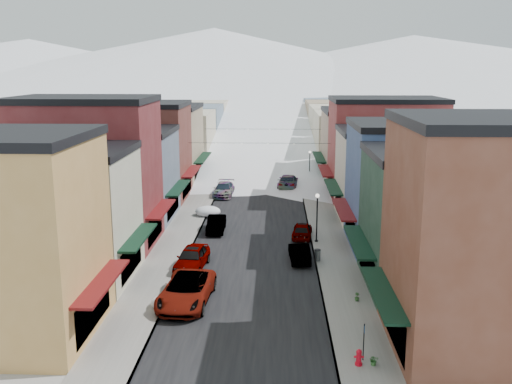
# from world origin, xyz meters

# --- Properties ---
(ground) EXTENTS (600.00, 600.00, 0.00)m
(ground) POSITION_xyz_m (0.00, 0.00, 0.00)
(ground) COLOR gray
(ground) RESTS_ON ground
(road) EXTENTS (10.00, 160.00, 0.01)m
(road) POSITION_xyz_m (0.00, 60.00, 0.01)
(road) COLOR black
(road) RESTS_ON ground
(sidewalk_left) EXTENTS (3.20, 160.00, 0.15)m
(sidewalk_left) POSITION_xyz_m (-6.60, 60.00, 0.07)
(sidewalk_left) COLOR gray
(sidewalk_left) RESTS_ON ground
(sidewalk_right) EXTENTS (3.20, 160.00, 0.15)m
(sidewalk_right) POSITION_xyz_m (6.60, 60.00, 0.07)
(sidewalk_right) COLOR gray
(sidewalk_right) RESTS_ON ground
(curb_left) EXTENTS (0.10, 160.00, 0.15)m
(curb_left) POSITION_xyz_m (-5.05, 60.00, 0.07)
(curb_left) COLOR slate
(curb_left) RESTS_ON ground
(curb_right) EXTENTS (0.10, 160.00, 0.15)m
(curb_right) POSITION_xyz_m (5.05, 60.00, 0.07)
(curb_right) COLOR slate
(curb_right) RESTS_ON ground
(bldg_l_cream) EXTENTS (11.30, 8.20, 9.50)m
(bldg_l_cream) POSITION_xyz_m (-13.19, 12.50, 4.76)
(bldg_l_cream) COLOR beige
(bldg_l_cream) RESTS_ON ground
(bldg_l_brick_near) EXTENTS (12.30, 8.20, 12.50)m
(bldg_l_brick_near) POSITION_xyz_m (-13.69, 20.50, 6.26)
(bldg_l_brick_near) COLOR maroon
(bldg_l_brick_near) RESTS_ON ground
(bldg_l_grayblue) EXTENTS (11.30, 9.20, 9.00)m
(bldg_l_grayblue) POSITION_xyz_m (-13.19, 29.00, 4.51)
(bldg_l_grayblue) COLOR slate
(bldg_l_grayblue) RESTS_ON ground
(bldg_l_brick_far) EXTENTS (13.30, 9.20, 11.00)m
(bldg_l_brick_far) POSITION_xyz_m (-14.19, 38.00, 5.51)
(bldg_l_brick_far) COLOR maroon
(bldg_l_brick_far) RESTS_ON ground
(bldg_l_tan) EXTENTS (11.30, 11.20, 10.00)m
(bldg_l_tan) POSITION_xyz_m (-13.19, 48.00, 5.01)
(bldg_l_tan) COLOR #978163
(bldg_l_tan) RESTS_ON ground
(bldg_r_brick_near) EXTENTS (12.30, 9.20, 12.50)m
(bldg_r_brick_near) POSITION_xyz_m (13.69, 3.00, 6.26)
(bldg_r_brick_near) COLOR brown
(bldg_r_brick_near) RESTS_ON ground
(bldg_r_green) EXTENTS (11.30, 9.20, 9.50)m
(bldg_r_green) POSITION_xyz_m (13.19, 12.00, 4.76)
(bldg_r_green) COLOR #1A3727
(bldg_r_green) RESTS_ON ground
(bldg_r_blue) EXTENTS (11.30, 9.20, 10.50)m
(bldg_r_blue) POSITION_xyz_m (13.19, 21.00, 5.26)
(bldg_r_blue) COLOR #395081
(bldg_r_blue) RESTS_ON ground
(bldg_r_cream) EXTENTS (12.30, 9.20, 9.00)m
(bldg_r_cream) POSITION_xyz_m (13.69, 30.00, 4.51)
(bldg_r_cream) COLOR beige
(bldg_r_cream) RESTS_ON ground
(bldg_r_brick_far) EXTENTS (13.30, 9.20, 11.50)m
(bldg_r_brick_far) POSITION_xyz_m (14.19, 39.00, 5.76)
(bldg_r_brick_far) COLOR maroon
(bldg_r_brick_far) RESTS_ON ground
(bldg_r_tan) EXTENTS (11.30, 11.20, 9.50)m
(bldg_r_tan) POSITION_xyz_m (13.19, 49.00, 4.76)
(bldg_r_tan) COLOR #977A63
(bldg_r_tan) RESTS_ON ground
(distant_blocks) EXTENTS (34.00, 55.00, 8.00)m
(distant_blocks) POSITION_xyz_m (0.00, 83.00, 4.00)
(distant_blocks) COLOR gray
(distant_blocks) RESTS_ON ground
(mountain_ridge) EXTENTS (670.00, 340.00, 34.00)m
(mountain_ridge) POSITION_xyz_m (-19.47, 277.18, 14.36)
(mountain_ridge) COLOR silver
(mountain_ridge) RESTS_ON ground
(overhead_cables) EXTENTS (16.40, 15.04, 0.04)m
(overhead_cables) POSITION_xyz_m (0.00, 47.50, 6.20)
(overhead_cables) COLOR black
(overhead_cables) RESTS_ON ground
(car_white_suv) EXTENTS (3.41, 6.63, 1.79)m
(car_white_suv) POSITION_xyz_m (-3.72, 8.62, 0.89)
(car_white_suv) COLOR white
(car_white_suv) RESTS_ON ground
(car_silver_sedan) EXTENTS (2.53, 5.15, 1.69)m
(car_silver_sedan) POSITION_xyz_m (-4.30, 15.09, 0.84)
(car_silver_sedan) COLOR #999BA1
(car_silver_sedan) RESTS_ON ground
(car_dark_hatch) EXTENTS (1.56, 4.38, 1.44)m
(car_dark_hatch) POSITION_xyz_m (-3.50, 24.85, 0.72)
(car_dark_hatch) COLOR black
(car_dark_hatch) RESTS_ON ground
(car_silver_wagon) EXTENTS (2.37, 5.45, 1.56)m
(car_silver_wagon) POSITION_xyz_m (-4.14, 39.64, 0.78)
(car_silver_wagon) COLOR gray
(car_silver_wagon) RESTS_ON ground
(car_green_sedan) EXTENTS (1.71, 4.28, 1.38)m
(car_green_sedan) POSITION_xyz_m (3.82, 17.01, 0.69)
(car_green_sedan) COLOR black
(car_green_sedan) RESTS_ON ground
(car_gray_suv) EXTENTS (2.10, 4.32, 1.42)m
(car_gray_suv) POSITION_xyz_m (4.30, 23.23, 0.71)
(car_gray_suv) COLOR #919398
(car_gray_suv) RESTS_ON ground
(car_black_sedan) EXTENTS (3.02, 6.09, 1.70)m
(car_black_sedan) POSITION_xyz_m (3.50, 44.33, 0.85)
(car_black_sedan) COLOR black
(car_black_sedan) RESTS_ON ground
(car_lane_silver) EXTENTS (2.16, 4.37, 1.43)m
(car_lane_silver) POSITION_xyz_m (-0.60, 62.26, 0.72)
(car_lane_silver) COLOR gray
(car_lane_silver) RESTS_ON ground
(car_lane_white) EXTENTS (3.14, 5.80, 1.54)m
(car_lane_white) POSITION_xyz_m (0.68, 75.22, 0.77)
(car_lane_white) COLOR silver
(car_lane_white) RESTS_ON ground
(fire_hydrant) EXTENTS (0.50, 0.38, 0.85)m
(fire_hydrant) POSITION_xyz_m (6.17, 1.00, 0.54)
(fire_hydrant) COLOR red
(fire_hydrant) RESTS_ON sidewalk_right
(parking_sign) EXTENTS (0.05, 0.27, 2.00)m
(parking_sign) POSITION_xyz_m (6.46, 1.50, 1.32)
(parking_sign) COLOR black
(parking_sign) RESTS_ON sidewalk_right
(trash_can) EXTENTS (0.51, 0.51, 0.87)m
(trash_can) POSITION_xyz_m (5.20, 16.84, 0.59)
(trash_can) COLOR slate
(trash_can) RESTS_ON sidewalk_right
(streetlamp_near) EXTENTS (0.35, 0.35, 4.20)m
(streetlamp_near) POSITION_xyz_m (5.46, 21.72, 2.80)
(streetlamp_near) COLOR black
(streetlamp_near) RESTS_ON sidewalk_right
(streetlamp_far) EXTENTS (0.33, 0.33, 3.92)m
(streetlamp_far) POSITION_xyz_m (6.37, 48.71, 2.62)
(streetlamp_far) COLOR black
(streetlamp_far) RESTS_ON sidewalk_right
(planter_near) EXTENTS (0.49, 0.42, 0.53)m
(planter_near) POSITION_xyz_m (6.92, 1.00, 0.42)
(planter_near) COLOR #367132
(planter_near) RESTS_ON sidewalk_right
(planter_far) EXTENTS (0.41, 0.41, 0.55)m
(planter_far) POSITION_xyz_m (7.19, 9.06, 0.42)
(planter_far) COLOR #335D2A
(planter_far) RESTS_ON sidewalk_right
(snow_pile_near) EXTENTS (2.27, 2.60, 0.96)m
(snow_pile_near) POSITION_xyz_m (-4.64, 7.76, 0.46)
(snow_pile_near) COLOR white
(snow_pile_near) RESTS_ON ground
(snow_pile_mid) EXTENTS (2.55, 2.77, 1.08)m
(snow_pile_mid) POSITION_xyz_m (-4.88, 30.29, 0.52)
(snow_pile_mid) COLOR white
(snow_pile_mid) RESTS_ON ground
(snow_pile_far) EXTENTS (2.15, 2.53, 0.91)m
(snow_pile_far) POSITION_xyz_m (-4.58, 44.33, 0.44)
(snow_pile_far) COLOR white
(snow_pile_far) RESTS_ON ground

